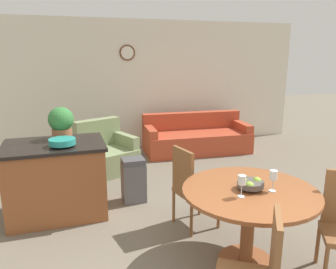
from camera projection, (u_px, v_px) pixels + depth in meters
The scene contains 12 objects.
wall_back at pixel (127, 85), 6.95m from camera, with size 8.00×0.09×2.70m.
dining_table at pixel (249, 207), 3.07m from camera, with size 1.26×1.26×0.78m.
dining_chair_far_side at pixel (191, 185), 3.78m from camera, with size 0.50×0.50×0.97m.
fruit_bowl at pixel (250, 184), 3.02m from camera, with size 0.25×0.25×0.11m.
wine_glass_left at pixel (242, 181), 2.84m from camera, with size 0.07×0.07×0.20m.
wine_glass_right at pixel (273, 176), 2.96m from camera, with size 0.07×0.07×0.20m.
kitchen_island at pixel (57, 179), 4.11m from camera, with size 1.21×0.86×0.93m.
teal_bowl at pixel (62, 142), 3.86m from camera, with size 0.31×0.31×0.09m.
potted_plant at pixel (61, 122), 4.15m from camera, with size 0.32×0.32×0.42m.
trash_bin at pixel (134, 180), 4.52m from camera, with size 0.31×0.27×0.62m.
couch at pixel (196, 138), 6.87m from camera, with size 2.20×1.06×0.78m.
armchair at pixel (106, 154), 5.71m from camera, with size 1.10×1.10×0.87m.
Camera 1 is at (-1.29, -1.59, 2.00)m, focal length 35.00 mm.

